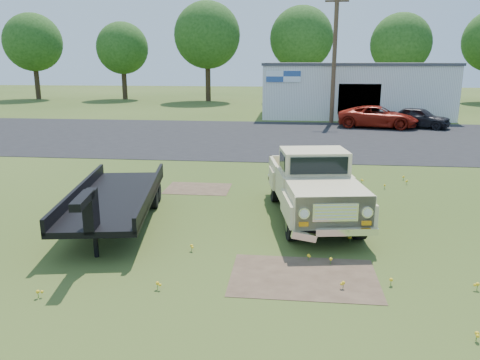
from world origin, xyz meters
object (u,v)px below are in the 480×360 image
Objects in this scene: red_pickup at (378,117)px; dark_sedan at (419,118)px; vintage_pickup_truck at (313,184)px; flatbed_trailer at (115,194)px.

red_pickup is 2.69m from dark_sedan.
flatbed_trailer is at bearing -178.23° from vintage_pickup_truck.
red_pickup reaches higher than dark_sedan.
vintage_pickup_truck reaches higher than dark_sedan.
flatbed_trailer is (-5.33, -1.03, -0.16)m from vintage_pickup_truck.
dark_sedan is at bearing 58.97° from vintage_pickup_truck.
flatbed_trailer is 24.10m from dark_sedan.
vintage_pickup_truck is at bearing 176.67° from red_pickup.
flatbed_trailer is 22.54m from red_pickup.
red_pickup is at bearing 53.18° from flatbed_trailer.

